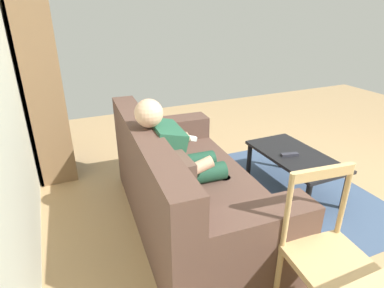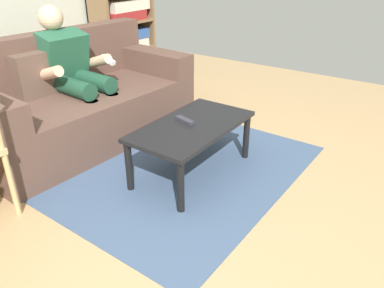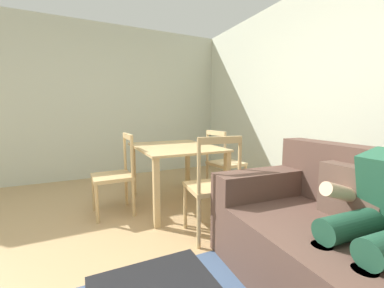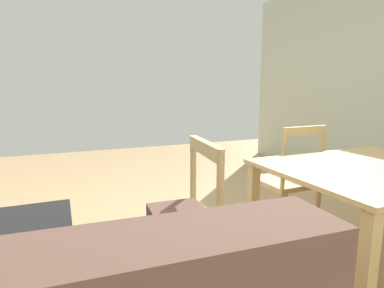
{
  "view_description": "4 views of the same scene",
  "coord_description": "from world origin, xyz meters",
  "px_view_note": "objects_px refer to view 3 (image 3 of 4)",
  "views": [
    {
      "loc": [
        -1.27,
        2.27,
        1.76
      ],
      "look_at": [
        0.82,
        1.34,
        0.74
      ],
      "focal_mm": 29.73,
      "sensor_mm": 36.0,
      "label": 1
    },
    {
      "loc": [
        -1.17,
        -1.23,
        1.51
      ],
      "look_at": [
        0.87,
        0.21,
        0.24
      ],
      "focal_mm": 34.98,
      "sensor_mm": 36.0,
      "label": 2
    },
    {
      "loc": [
        1.5,
        -0.05,
        1.14
      ],
      "look_at": [
        -0.23,
        0.77,
        0.9
      ],
      "focal_mm": 22.35,
      "sensor_mm": 36.0,
      "label": 3
    },
    {
      "loc": [
        0.41,
        2.27,
        1.18
      ],
      "look_at": [
        -0.23,
        0.77,
        0.9
      ],
      "focal_mm": 29.24,
      "sensor_mm": 36.0,
      "label": 4
    }
  ],
  "objects_px": {
    "dining_table": "(175,155)",
    "dining_chair_near_wall": "(225,163)",
    "couch": "(375,260)",
    "dining_chair_by_doorway": "(115,175)",
    "dining_chair_facing_couch": "(212,187)"
  },
  "relations": [
    {
      "from": "dining_table",
      "to": "dining_chair_near_wall",
      "type": "height_order",
      "value": "dining_chair_near_wall"
    },
    {
      "from": "couch",
      "to": "dining_chair_by_doorway",
      "type": "distance_m",
      "value": 2.37
    },
    {
      "from": "dining_chair_facing_couch",
      "to": "dining_chair_by_doorway",
      "type": "relative_size",
      "value": 1.04
    },
    {
      "from": "couch",
      "to": "dining_table",
      "type": "height_order",
      "value": "couch"
    },
    {
      "from": "dining_chair_near_wall",
      "to": "dining_chair_by_doorway",
      "type": "bearing_deg",
      "value": -90.18
    },
    {
      "from": "couch",
      "to": "dining_chair_by_doorway",
      "type": "bearing_deg",
      "value": -152.2
    },
    {
      "from": "dining_chair_by_doorway",
      "to": "couch",
      "type": "bearing_deg",
      "value": 27.8
    },
    {
      "from": "couch",
      "to": "dining_chair_facing_couch",
      "type": "height_order",
      "value": "dining_chair_facing_couch"
    },
    {
      "from": "dining_chair_near_wall",
      "to": "dining_chair_facing_couch",
      "type": "height_order",
      "value": "dining_chair_facing_couch"
    },
    {
      "from": "dining_table",
      "to": "dining_chair_facing_couch",
      "type": "relative_size",
      "value": 1.25
    },
    {
      "from": "dining_chair_facing_couch",
      "to": "couch",
      "type": "bearing_deg",
      "value": 17.6
    },
    {
      "from": "couch",
      "to": "dining_chair_near_wall",
      "type": "distance_m",
      "value": 2.13
    },
    {
      "from": "dining_table",
      "to": "dining_chair_facing_couch",
      "type": "xyz_separation_m",
      "value": [
        0.93,
        -0.0,
        -0.16
      ]
    },
    {
      "from": "dining_table",
      "to": "dining_chair_by_doorway",
      "type": "bearing_deg",
      "value": -90.07
    },
    {
      "from": "dining_chair_by_doorway",
      "to": "dining_table",
      "type": "bearing_deg",
      "value": 89.93
    }
  ]
}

